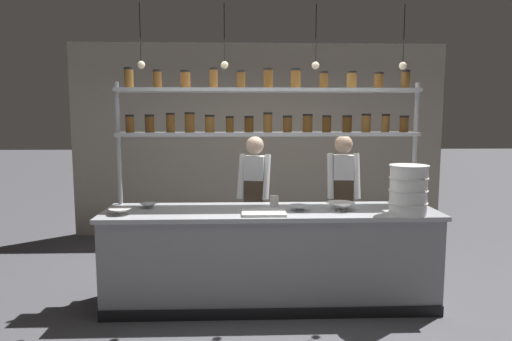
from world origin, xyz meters
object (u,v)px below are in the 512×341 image
chef_center (342,196)px  prep_bowl_near_left (341,206)px  prep_bowl_near_right (120,212)px  serving_cup_front (274,201)px  cutting_board (264,213)px  chef_left (255,196)px  container_stack (408,190)px  spice_shelf_unit (268,116)px  prep_bowl_center_front (299,208)px  prep_bowl_center_back (149,206)px

chef_center → prep_bowl_near_left: size_ratio=5.94×
prep_bowl_near_right → serving_cup_front: serving_cup_front is taller
prep_bowl_near_right → cutting_board: bearing=-1.7°
chef_center → cutting_board: size_ratio=3.98×
chef_left → container_stack: (1.35, -1.07, 0.25)m
chef_left → chef_center: bearing=9.2°
chef_center → prep_bowl_near_right: chef_center is taller
spice_shelf_unit → serving_cup_front: bearing=-68.7°
container_stack → chef_left: bearing=141.5°
prep_bowl_near_left → serving_cup_front: 0.65m
cutting_board → prep_bowl_near_left: prep_bowl_near_left is taller
prep_bowl_center_front → chef_left: bearing=113.7°
prep_bowl_center_back → spice_shelf_unit: bearing=9.9°
container_stack → prep_bowl_near_right: 2.61m
prep_bowl_near_right → serving_cup_front: (1.42, 0.35, 0.02)m
chef_left → prep_bowl_center_back: 1.27m
container_stack → serving_cup_front: size_ratio=4.41×
chef_left → cutting_board: chef_left is taller
cutting_board → prep_bowl_center_back: 1.15m
prep_bowl_near_right → serving_cup_front: 1.46m
chef_center → prep_bowl_center_front: bearing=-119.9°
prep_bowl_near_left → serving_cup_front: size_ratio=2.63×
chef_left → prep_bowl_center_front: bearing=-53.9°
cutting_board → prep_bowl_near_right: size_ratio=1.97×
chef_center → prep_bowl_near_right: bearing=-151.3°
spice_shelf_unit → prep_bowl_center_back: 1.47m
prep_bowl_near_left → prep_bowl_near_right: bearing=-176.5°
spice_shelf_unit → cutting_board: 1.02m
chef_center → serving_cup_front: bearing=-138.2°
chef_center → serving_cup_front: size_ratio=15.62×
cutting_board → prep_bowl_center_back: prep_bowl_center_back is taller
prep_bowl_center_front → prep_bowl_center_back: prep_bowl_center_front is taller
chef_left → serving_cup_front: size_ratio=15.49×
prep_bowl_center_back → prep_bowl_near_right: prep_bowl_near_right is taller
prep_bowl_center_back → prep_bowl_near_right: 0.35m
spice_shelf_unit → cutting_board: bearing=-97.4°
chef_center → prep_bowl_center_front: chef_center is taller
prep_bowl_center_front → serving_cup_front: serving_cup_front is taller
chef_center → prep_bowl_center_front: size_ratio=8.52×
prep_bowl_near_left → chef_left: bearing=132.1°
cutting_board → container_stack: bearing=-1.9°
chef_left → prep_bowl_center_back: (-1.05, -0.71, 0.04)m
prep_bowl_center_back → chef_left: bearing=33.9°
container_stack → prep_bowl_near_left: (-0.57, 0.20, -0.19)m
container_stack → cutting_board: 1.32m
prep_bowl_near_left → prep_bowl_center_front: (-0.40, -0.02, -0.01)m
cutting_board → prep_bowl_near_left: (0.74, 0.16, 0.02)m
cutting_board → prep_bowl_center_front: bearing=23.2°
prep_bowl_center_back → serving_cup_front: 1.23m
chef_left → container_stack: size_ratio=3.51×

